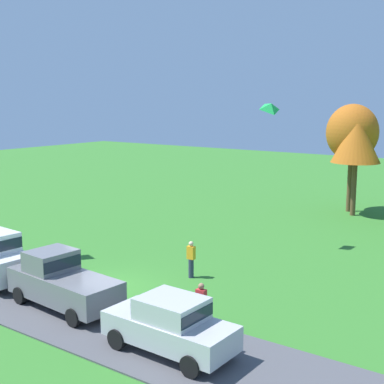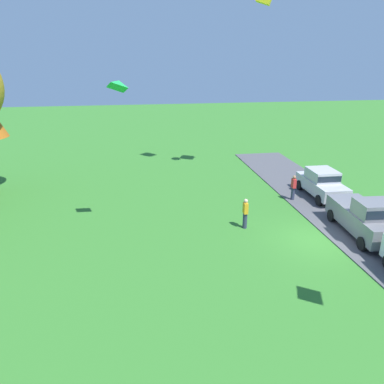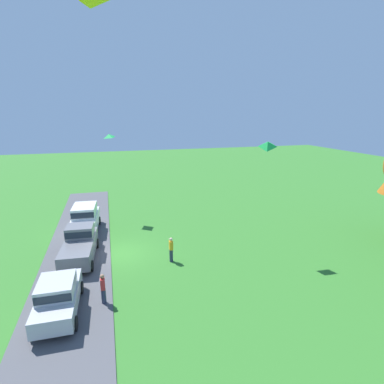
{
  "view_description": "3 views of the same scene",
  "coord_description": "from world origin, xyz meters",
  "px_view_note": "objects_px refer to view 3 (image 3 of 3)",
  "views": [
    {
      "loc": [
        15.8,
        -15.75,
        8.04
      ],
      "look_at": [
        2.28,
        3.1,
        4.03
      ],
      "focal_mm": 50.0,
      "sensor_mm": 36.0,
      "label": 1
    },
    {
      "loc": [
        -15.93,
        9.22,
        8.91
      ],
      "look_at": [
        2.74,
        6.13,
        2.04
      ],
      "focal_mm": 35.0,
      "sensor_mm": 36.0,
      "label": 2
    },
    {
      "loc": [
        19.99,
        -0.36,
        9.66
      ],
      "look_at": [
        -0.32,
        5.42,
        4.05
      ],
      "focal_mm": 28.0,
      "sensor_mm": 36.0,
      "label": 3
    }
  ],
  "objects_px": {
    "person_beside_suv": "(103,289)",
    "kite_diamond_low_drifter": "(109,136)",
    "car_sedan_by_flagpole": "(58,296)",
    "car_suv_mid_row": "(85,218)",
    "person_watching_sky": "(171,249)",
    "car_pickup_far_end": "(80,244)",
    "kite_diamond_high_right": "(268,145)"
  },
  "relations": [
    {
      "from": "person_beside_suv",
      "to": "kite_diamond_low_drifter",
      "type": "height_order",
      "value": "kite_diamond_low_drifter"
    },
    {
      "from": "car_sedan_by_flagpole",
      "to": "car_suv_mid_row",
      "type": "bearing_deg",
      "value": 176.32
    },
    {
      "from": "car_suv_mid_row",
      "to": "person_watching_sky",
      "type": "relative_size",
      "value": 2.76
    },
    {
      "from": "car_pickup_far_end",
      "to": "person_beside_suv",
      "type": "xyz_separation_m",
      "value": [
        5.58,
        1.52,
        -0.23
      ]
    },
    {
      "from": "car_suv_mid_row",
      "to": "car_sedan_by_flagpole",
      "type": "relative_size",
      "value": 1.06
    },
    {
      "from": "car_sedan_by_flagpole",
      "to": "person_watching_sky",
      "type": "height_order",
      "value": "car_sedan_by_flagpole"
    },
    {
      "from": "car_sedan_by_flagpole",
      "to": "kite_diamond_high_right",
      "type": "height_order",
      "value": "kite_diamond_high_right"
    },
    {
      "from": "car_pickup_far_end",
      "to": "kite_diamond_high_right",
      "type": "xyz_separation_m",
      "value": [
        2.63,
        12.19,
        6.57
      ]
    },
    {
      "from": "car_suv_mid_row",
      "to": "car_pickup_far_end",
      "type": "xyz_separation_m",
      "value": [
        4.88,
        -0.1,
        -0.19
      ]
    },
    {
      "from": "car_suv_mid_row",
      "to": "car_pickup_far_end",
      "type": "distance_m",
      "value": 4.88
    },
    {
      "from": "car_pickup_far_end",
      "to": "kite_diamond_low_drifter",
      "type": "distance_m",
      "value": 10.63
    },
    {
      "from": "kite_diamond_high_right",
      "to": "kite_diamond_low_drifter",
      "type": "xyz_separation_m",
      "value": [
        -10.6,
        -9.72,
        0.0
      ]
    },
    {
      "from": "car_pickup_far_end",
      "to": "person_watching_sky",
      "type": "relative_size",
      "value": 3.0
    },
    {
      "from": "kite_diamond_low_drifter",
      "to": "car_suv_mid_row",
      "type": "bearing_deg",
      "value": -37.39
    },
    {
      "from": "car_sedan_by_flagpole",
      "to": "person_watching_sky",
      "type": "relative_size",
      "value": 2.59
    },
    {
      "from": "person_beside_suv",
      "to": "kite_diamond_high_right",
      "type": "relative_size",
      "value": 1.94
    },
    {
      "from": "car_sedan_by_flagpole",
      "to": "kite_diamond_low_drifter",
      "type": "bearing_deg",
      "value": 167.52
    },
    {
      "from": "car_sedan_by_flagpole",
      "to": "person_beside_suv",
      "type": "xyz_separation_m",
      "value": [
        -0.27,
        2.11,
        -0.16
      ]
    },
    {
      "from": "car_pickup_far_end",
      "to": "person_watching_sky",
      "type": "xyz_separation_m",
      "value": [
        2.02,
        5.86,
        -0.23
      ]
    },
    {
      "from": "person_beside_suv",
      "to": "kite_diamond_low_drifter",
      "type": "xyz_separation_m",
      "value": [
        -13.56,
        0.95,
        6.8
      ]
    },
    {
      "from": "person_watching_sky",
      "to": "kite_diamond_high_right",
      "type": "bearing_deg",
      "value": 84.53
    },
    {
      "from": "car_sedan_by_flagpole",
      "to": "kite_diamond_low_drifter",
      "type": "height_order",
      "value": "kite_diamond_low_drifter"
    },
    {
      "from": "person_beside_suv",
      "to": "car_pickup_far_end",
      "type": "bearing_deg",
      "value": -164.77
    },
    {
      "from": "person_watching_sky",
      "to": "car_suv_mid_row",
      "type": "bearing_deg",
      "value": -140.15
    },
    {
      "from": "kite_diamond_high_right",
      "to": "person_beside_suv",
      "type": "bearing_deg",
      "value": -74.55
    },
    {
      "from": "car_sedan_by_flagpole",
      "to": "car_pickup_far_end",
      "type": "bearing_deg",
      "value": 174.24
    },
    {
      "from": "car_sedan_by_flagpole",
      "to": "person_watching_sky",
      "type": "distance_m",
      "value": 7.5
    },
    {
      "from": "car_sedan_by_flagpole",
      "to": "person_beside_suv",
      "type": "distance_m",
      "value": 2.13
    },
    {
      "from": "car_pickup_far_end",
      "to": "kite_diamond_high_right",
      "type": "relative_size",
      "value": 5.82
    },
    {
      "from": "car_suv_mid_row",
      "to": "car_pickup_far_end",
      "type": "height_order",
      "value": "car_suv_mid_row"
    },
    {
      "from": "person_beside_suv",
      "to": "kite_diamond_high_right",
      "type": "bearing_deg",
      "value": 105.45
    },
    {
      "from": "car_sedan_by_flagpole",
      "to": "kite_diamond_high_right",
      "type": "bearing_deg",
      "value": 104.13
    }
  ]
}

